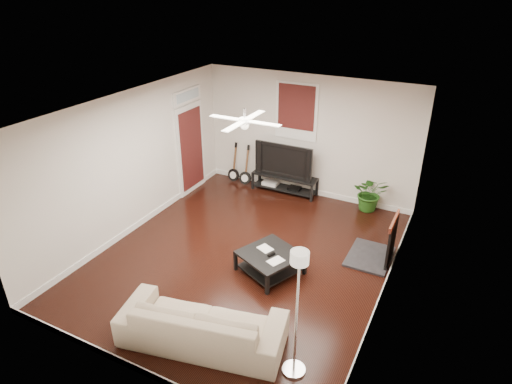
{
  "coord_description": "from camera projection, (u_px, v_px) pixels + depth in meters",
  "views": [
    {
      "loc": [
        3.24,
        -5.96,
        4.69
      ],
      "look_at": [
        0.0,
        0.4,
        1.15
      ],
      "focal_mm": 30.86,
      "sensor_mm": 36.0,
      "label": 1
    }
  ],
  "objects": [
    {
      "name": "potted_plant",
      "position": [
        370.0,
        193.0,
        9.59
      ],
      "size": [
        0.89,
        0.82,
        0.82
      ],
      "primitive_type": "imported",
      "rotation": [
        0.0,
        0.0,
        0.28
      ],
      "color": "#225418",
      "rests_on": "floor"
    },
    {
      "name": "guitar_left",
      "position": [
        233.0,
        163.0,
        10.88
      ],
      "size": [
        0.32,
        0.24,
        1.0
      ],
      "primitive_type": null,
      "rotation": [
        0.0,
        0.0,
        -0.08
      ],
      "color": "black",
      "rests_on": "floor"
    },
    {
      "name": "sofa",
      "position": [
        202.0,
        323.0,
        6.12
      ],
      "size": [
        2.45,
        1.36,
        0.68
      ],
      "primitive_type": "imported",
      "rotation": [
        0.0,
        0.0,
        3.35
      ],
      "color": "#C7AF95",
      "rests_on": "floor"
    },
    {
      "name": "guitar_right",
      "position": [
        245.0,
        166.0,
        10.71
      ],
      "size": [
        0.31,
        0.23,
        1.0
      ],
      "primitive_type": null,
      "rotation": [
        0.0,
        0.0,
        0.03
      ],
      "color": "black",
      "rests_on": "floor"
    },
    {
      "name": "floor_lamp",
      "position": [
        297.0,
        315.0,
        5.38
      ],
      "size": [
        0.37,
        0.37,
        1.89
      ],
      "primitive_type": null,
      "rotation": [
        0.0,
        0.0,
        0.21
      ],
      "color": "silver",
      "rests_on": "floor"
    },
    {
      "name": "coffee_table",
      "position": [
        270.0,
        263.0,
        7.65
      ],
      "size": [
        1.2,
        1.2,
        0.38
      ],
      "primitive_type": "cube",
      "rotation": [
        0.0,
        0.0,
        -0.42
      ],
      "color": "black",
      "rests_on": "floor"
    },
    {
      "name": "brick_accent",
      "position": [
        405.0,
        194.0,
        7.32
      ],
      "size": [
        0.02,
        2.2,
        2.8
      ],
      "primitive_type": "cube",
      "color": "#A54935",
      "rests_on": "floor"
    },
    {
      "name": "tv",
      "position": [
        286.0,
        159.0,
        10.2
      ],
      "size": [
        1.4,
        0.18,
        0.81
      ],
      "primitive_type": "imported",
      "color": "black",
      "rests_on": "tv_stand"
    },
    {
      "name": "fireplace",
      "position": [
        381.0,
        238.0,
        7.86
      ],
      "size": [
        0.8,
        1.1,
        0.92
      ],
      "primitive_type": "cube",
      "color": "black",
      "rests_on": "floor"
    },
    {
      "name": "window_back",
      "position": [
        296.0,
        111.0,
        9.79
      ],
      "size": [
        1.0,
        0.06,
        1.3
      ],
      "primitive_type": "cube",
      "color": "#3B1210",
      "rests_on": "wall_back"
    },
    {
      "name": "tv_stand",
      "position": [
        284.0,
        184.0,
        10.46
      ],
      "size": [
        1.56,
        0.42,
        0.44
      ],
      "primitive_type": "cube",
      "color": "black",
      "rests_on": "floor"
    },
    {
      "name": "room",
      "position": [
        245.0,
        188.0,
        7.54
      ],
      "size": [
        5.01,
        6.01,
        2.81
      ],
      "color": "black",
      "rests_on": "ground"
    },
    {
      "name": "door_left",
      "position": [
        190.0,
        141.0,
        10.12
      ],
      "size": [
        0.08,
        1.0,
        2.5
      ],
      "primitive_type": "cube",
      "color": "white",
      "rests_on": "wall_left"
    },
    {
      "name": "ceiling_fan",
      "position": [
        245.0,
        121.0,
        7.0
      ],
      "size": [
        1.24,
        1.24,
        0.32
      ],
      "primitive_type": null,
      "color": "white",
      "rests_on": "ceiling"
    }
  ]
}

